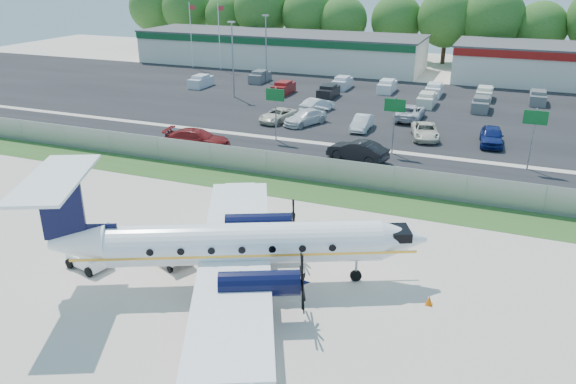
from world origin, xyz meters
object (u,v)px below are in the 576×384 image
at_px(baggage_cart_near, 256,244).
at_px(baggage_cart_far, 171,254).
at_px(aircraft, 237,244).
at_px(pushback_tug, 90,258).

relative_size(baggage_cart_near, baggage_cart_far, 0.90).
relative_size(aircraft, pushback_tug, 7.83).
bearing_deg(aircraft, pushback_tug, -170.28).
height_order(pushback_tug, baggage_cart_near, pushback_tug).
distance_m(aircraft, baggage_cart_far, 4.81).
height_order(baggage_cart_near, baggage_cart_far, baggage_cart_far).
bearing_deg(baggage_cart_far, pushback_tug, -151.98).
distance_m(aircraft, pushback_tug, 8.52).
xyz_separation_m(aircraft, pushback_tug, (-8.22, -1.41, -1.76)).
bearing_deg(aircraft, baggage_cart_near, 99.95).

